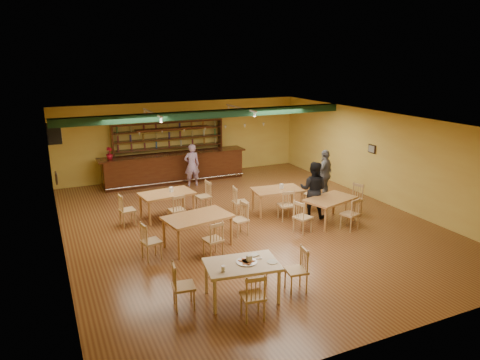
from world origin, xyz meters
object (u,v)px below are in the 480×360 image
near_table (242,281)px  dining_table_c (198,231)px  dining_table_b (277,200)px  bar_counter (174,168)px  patron_bar (192,165)px  dining_table_a (167,205)px  dining_table_d (330,210)px  patron_right_a (313,189)px

near_table → dining_table_c: bearing=97.6°
near_table → dining_table_b: bearing=61.7°
bar_counter → patron_bar: size_ratio=3.55×
dining_table_a → near_table: 5.19m
bar_counter → dining_table_d: bar_counter is taller
dining_table_a → near_table: (0.09, -5.19, -0.00)m
dining_table_c → near_table: (-0.04, -2.77, -0.03)m
dining_table_c → patron_bar: bearing=62.9°
bar_counter → dining_table_b: (1.92, -4.68, -0.19)m
dining_table_a → patron_bar: 3.42m
bar_counter → dining_table_c: 6.25m
dining_table_d → bar_counter: bearing=98.9°
dining_table_b → dining_table_d: 1.74m
dining_table_b → near_table: 5.27m
bar_counter → dining_table_a: 3.95m
bar_counter → near_table: size_ratio=3.92×
dining_table_d → near_table: 4.97m
dining_table_b → dining_table_c: size_ratio=0.91×
dining_table_c → near_table: bearing=-100.8°
bar_counter → patron_bar: patron_bar is taller
bar_counter → patron_bar: (0.44, -0.83, 0.24)m
dining_table_c → dining_table_d: (4.09, -0.00, -0.04)m
near_table → dining_table_d: bearing=42.4°
bar_counter → near_table: bearing=-97.9°
dining_table_a → patron_right_a: size_ratio=0.91×
patron_right_a → patron_bar: bearing=-19.8°
patron_right_a → bar_counter: bearing=-19.5°
patron_bar → patron_right_a: 5.19m
dining_table_b → patron_bar: 4.15m
bar_counter → patron_bar: 0.96m
dining_table_a → dining_table_d: 4.86m
dining_table_b → dining_table_c: 3.44m
dining_table_b → patron_bar: patron_bar is taller
dining_table_d → patron_bar: (-2.45, 5.31, 0.43)m
patron_right_a → dining_table_c: bearing=53.5°
dining_table_a → patron_bar: bearing=51.7°
dining_table_d → patron_bar: 5.86m
dining_table_a → dining_table_b: 3.39m
dining_table_a → dining_table_d: (4.22, -2.42, -0.02)m
dining_table_c → dining_table_a: bearing=83.2°
patron_bar → patron_right_a: bearing=119.0°
patron_bar → dining_table_b: bearing=113.9°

